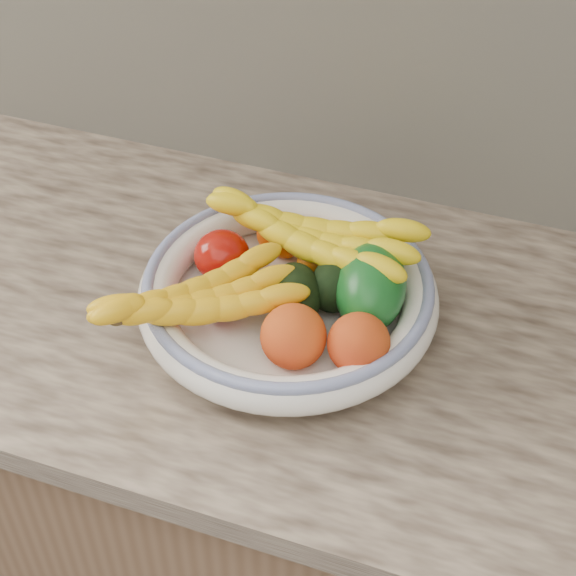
% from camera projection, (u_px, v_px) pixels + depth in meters
% --- Properties ---
extents(kitchen_counter, '(2.44, 0.66, 1.40)m').
position_uv_depth(kitchen_counter, '(293.00, 493.00, 1.49)').
color(kitchen_counter, brown).
rests_on(kitchen_counter, ground).
extents(fruit_bowl, '(0.39, 0.39, 0.08)m').
position_uv_depth(fruit_bowl, '(288.00, 294.00, 1.14)').
color(fruit_bowl, white).
rests_on(fruit_bowl, kitchen_counter).
extents(clementine_back_left, '(0.07, 0.07, 0.05)m').
position_uv_depth(clementine_back_left, '(277.00, 234.00, 1.22)').
color(clementine_back_left, '#E94F04').
rests_on(clementine_back_left, fruit_bowl).
extents(clementine_back_right, '(0.07, 0.07, 0.05)m').
position_uv_depth(clementine_back_right, '(330.00, 239.00, 1.21)').
color(clementine_back_right, orange).
rests_on(clementine_back_right, fruit_bowl).
extents(clementine_back_mid, '(0.05, 0.05, 0.04)m').
position_uv_depth(clementine_back_mid, '(314.00, 263.00, 1.18)').
color(clementine_back_mid, orange).
rests_on(clementine_back_mid, fruit_bowl).
extents(clementine_extra, '(0.05, 0.05, 0.05)m').
position_uv_depth(clementine_extra, '(285.00, 241.00, 1.21)').
color(clementine_extra, '#F26005').
rests_on(clementine_extra, fruit_bowl).
extents(tomato_left, '(0.08, 0.08, 0.07)m').
position_uv_depth(tomato_left, '(222.00, 255.00, 1.18)').
color(tomato_left, '#9F1008').
rests_on(tomato_left, fruit_bowl).
extents(tomato_near_left, '(0.07, 0.07, 0.06)m').
position_uv_depth(tomato_near_left, '(218.00, 296.00, 1.12)').
color(tomato_near_left, '#A80007').
rests_on(tomato_near_left, fruit_bowl).
extents(avocado_center, '(0.10, 0.12, 0.07)m').
position_uv_depth(avocado_center, '(295.00, 295.00, 1.12)').
color(avocado_center, black).
rests_on(avocado_center, fruit_bowl).
extents(avocado_right, '(0.11, 0.13, 0.07)m').
position_uv_depth(avocado_right, '(343.00, 281.00, 1.14)').
color(avocado_right, black).
rests_on(avocado_right, fruit_bowl).
extents(green_mango, '(0.14, 0.16, 0.12)m').
position_uv_depth(green_mango, '(371.00, 286.00, 1.11)').
color(green_mango, '#0E4D17').
rests_on(green_mango, fruit_bowl).
extents(peach_front, '(0.09, 0.09, 0.08)m').
position_uv_depth(peach_front, '(293.00, 336.00, 1.06)').
color(peach_front, orange).
rests_on(peach_front, fruit_bowl).
extents(peach_right, '(0.08, 0.08, 0.08)m').
position_uv_depth(peach_right, '(359.00, 344.00, 1.05)').
color(peach_right, orange).
rests_on(peach_right, fruit_bowl).
extents(banana_bunch_back, '(0.32, 0.15, 0.09)m').
position_uv_depth(banana_bunch_back, '(310.00, 241.00, 1.16)').
color(banana_bunch_back, yellow).
rests_on(banana_bunch_back, fruit_bowl).
extents(banana_bunch_front, '(0.28, 0.27, 0.08)m').
position_uv_depth(banana_bunch_front, '(197.00, 304.00, 1.08)').
color(banana_bunch_front, yellow).
rests_on(banana_bunch_front, fruit_bowl).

